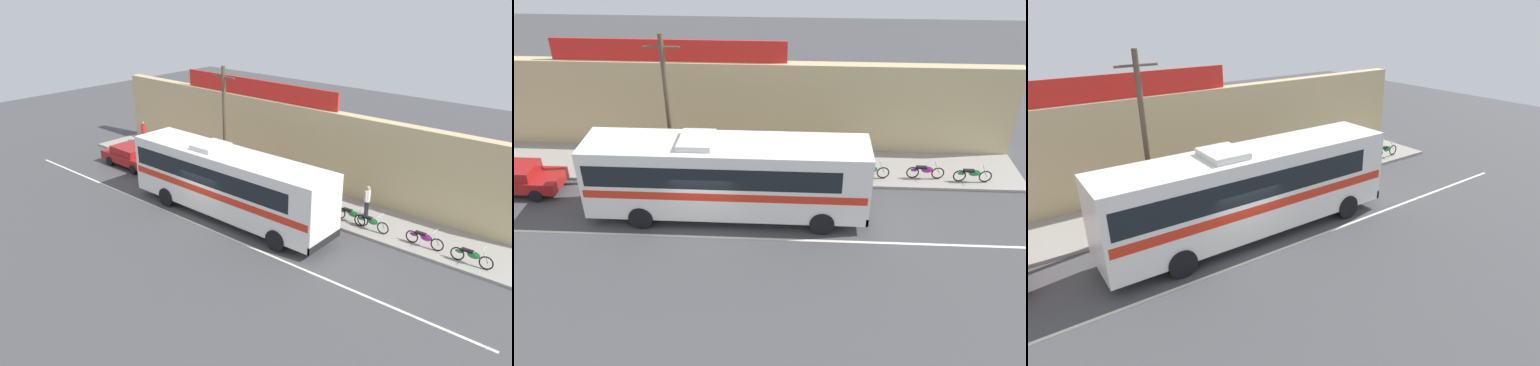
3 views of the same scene
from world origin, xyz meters
The scene contains 15 objects.
ground_plane centered at (0.00, 0.00, 0.00)m, with size 70.00×70.00×0.00m, color #444447.
sidewalk_slab centered at (0.00, 5.20, 0.07)m, with size 30.00×3.60×0.14m, color gray.
storefront_facade centered at (0.00, 7.35, 2.40)m, with size 30.00×0.70×4.80m, color tan.
storefront_billboard centered at (-2.74, 7.35, 5.35)m, with size 11.97×0.12×1.10m, color red.
road_center_stripe centered at (0.00, -0.80, 0.00)m, with size 30.00×0.14×0.01m, color silver.
intercity_bus centered at (0.80, 0.92, 2.07)m, with size 12.00×2.65×3.78m.
parked_car centered at (-9.40, 2.32, 0.74)m, with size 4.39×1.89×1.37m.
utility_pole centered at (-2.13, 3.84, 3.81)m, with size 1.60×0.22×7.08m.
motorcycle_green centered at (6.21, 4.32, 0.57)m, with size 1.93×0.56×0.94m.
motorcycle_black centered at (7.41, 4.18, 0.57)m, with size 1.89×0.56×0.94m.
motorcycle_purple centered at (10.10, 4.28, 0.57)m, with size 1.84×0.56×0.94m.
motorcycle_red centered at (12.32, 4.08, 0.57)m, with size 1.85×0.56×0.94m.
pedestrian_far_left centered at (-12.51, 5.79, 1.12)m, with size 0.30×0.48×1.69m.
pedestrian_far_right centered at (1.14, 4.55, 1.09)m, with size 0.30×0.48×1.64m.
pedestrian_by_curb centered at (6.46, 5.48, 1.11)m, with size 0.30×0.48×1.67m.
Camera 1 is at (17.61, -16.46, 11.70)m, focal length 35.43 mm.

